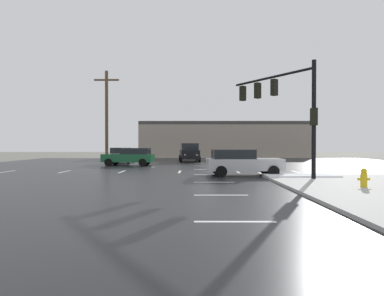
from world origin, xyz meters
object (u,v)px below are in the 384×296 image
object	(u,v)px
sedan_green	(130,156)
sedan_white	(122,155)
traffic_signal_mast	(284,101)
sedan_silver	(241,162)
suv_black	(189,152)
utility_pole_far	(107,116)
fire_hydrant	(364,178)

from	to	relation	value
sedan_green	sedan_white	bearing A→B (deg)	-61.97
traffic_signal_mast	sedan_silver	world-z (taller)	traffic_signal_mast
sedan_white	sedan_green	distance (m)	4.03
sedan_silver	suv_black	bearing A→B (deg)	98.61
sedan_green	sedan_silver	world-z (taller)	same
traffic_signal_mast	suv_black	size ratio (longest dim) A/B	1.24
suv_black	utility_pole_far	xyz separation A→B (m)	(-7.23, -7.14, 3.34)
fire_hydrant	utility_pole_far	size ratio (longest dim) A/B	0.09
sedan_green	sedan_silver	distance (m)	12.65
fire_hydrant	sedan_green	size ratio (longest dim) A/B	0.17
sedan_white	traffic_signal_mast	bearing A→B (deg)	-141.60
traffic_signal_mast	suv_black	distance (m)	18.31
traffic_signal_mast	utility_pole_far	xyz separation A→B (m)	(-12.85, 9.97, 0.05)
sedan_green	utility_pole_far	distance (m)	4.12
fire_hydrant	sedan_green	bearing A→B (deg)	129.98
sedan_silver	sedan_green	bearing A→B (deg)	129.63
traffic_signal_mast	utility_pole_far	bearing A→B (deg)	16.81
sedan_silver	utility_pole_far	bearing A→B (deg)	137.08
traffic_signal_mast	utility_pole_far	size ratio (longest dim) A/B	0.73
utility_pole_far	fire_hydrant	bearing A→B (deg)	-44.98
fire_hydrant	sedan_white	size ratio (longest dim) A/B	0.17
fire_hydrant	sedan_silver	xyz separation A→B (m)	(-4.16, 6.02, 0.32)
sedan_green	sedan_silver	bearing A→B (deg)	137.35
sedan_silver	utility_pole_far	distance (m)	14.22
traffic_signal_mast	sedan_silver	size ratio (longest dim) A/B	1.33
suv_black	sedan_white	bearing A→B (deg)	-71.55
suv_black	sedan_white	size ratio (longest dim) A/B	1.08
fire_hydrant	suv_black	world-z (taller)	suv_black
sedan_silver	traffic_signal_mast	bearing A→B (deg)	-32.20
fire_hydrant	utility_pole_far	bearing A→B (deg)	135.02
suv_black	fire_hydrant	bearing A→B (deg)	14.11
sedan_green	suv_black	bearing A→B (deg)	-123.97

